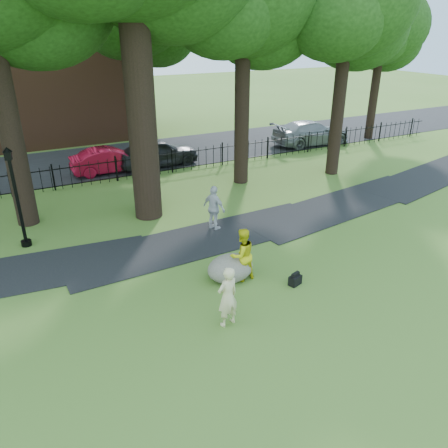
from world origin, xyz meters
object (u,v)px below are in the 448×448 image
man (242,255)px  red_sedan (110,160)px  woman (228,297)px  lamppost (17,200)px  boulder (230,267)px

man → red_sedan: size_ratio=0.42×
woman → lamppost: size_ratio=0.47×
woman → boulder: bearing=-131.3°
woman → red_sedan: 14.48m
woman → red_sedan: (0.59, 14.47, -0.18)m
boulder → red_sedan: (-0.55, 12.51, 0.24)m
man → woman: bearing=46.8°
boulder → lamppost: bearing=135.3°
woman → man: woman is taller
lamppost → red_sedan: size_ratio=0.89×
man → lamppost: 8.00m
man → red_sedan: (-0.85, 12.68, -0.18)m
man → lamppost: bearing=-48.3°
boulder → lamppost: lamppost is taller
woman → red_sedan: size_ratio=0.42×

